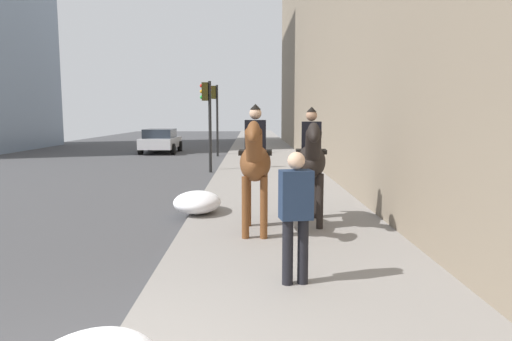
% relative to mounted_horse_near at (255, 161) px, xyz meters
% --- Properties ---
extents(mounted_horse_near, '(2.15, 0.62, 2.35)m').
position_rel_mounted_horse_near_xyz_m(mounted_horse_near, '(0.00, 0.00, 0.00)').
color(mounted_horse_near, brown).
rests_on(mounted_horse_near, sidewalk_slab).
extents(mounted_horse_far, '(2.15, 0.69, 2.31)m').
position_rel_mounted_horse_near_xyz_m(mounted_horse_far, '(0.69, -1.10, -0.03)').
color(mounted_horse_far, black).
rests_on(mounted_horse_far, sidewalk_slab).
extents(pedestrian_greeting, '(0.32, 0.44, 1.70)m').
position_rel_mounted_horse_near_xyz_m(pedestrian_greeting, '(-2.54, -0.49, -0.35)').
color(pedestrian_greeting, black).
rests_on(pedestrian_greeting, sidewalk_slab).
extents(car_near_lane, '(4.15, 2.09, 1.44)m').
position_rel_mounted_horse_near_xyz_m(car_near_lane, '(19.12, 5.49, -0.69)').
color(car_near_lane, silver).
rests_on(car_near_lane, ground).
extents(traffic_light_near_curb, '(0.20, 0.44, 3.57)m').
position_rel_mounted_horse_near_xyz_m(traffic_light_near_curb, '(9.78, 1.78, 0.96)').
color(traffic_light_near_curb, black).
rests_on(traffic_light_near_curb, ground).
extents(traffic_light_far_curb, '(0.20, 0.44, 3.88)m').
position_rel_mounted_horse_near_xyz_m(traffic_light_far_curb, '(16.87, 2.02, 1.15)').
color(traffic_light_far_curb, black).
rests_on(traffic_light_far_curb, ground).
extents(snow_pile_far, '(1.36, 1.05, 0.47)m').
position_rel_mounted_horse_near_xyz_m(snow_pile_far, '(1.76, 1.27, -1.09)').
color(snow_pile_far, white).
rests_on(snow_pile_far, sidewalk_slab).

